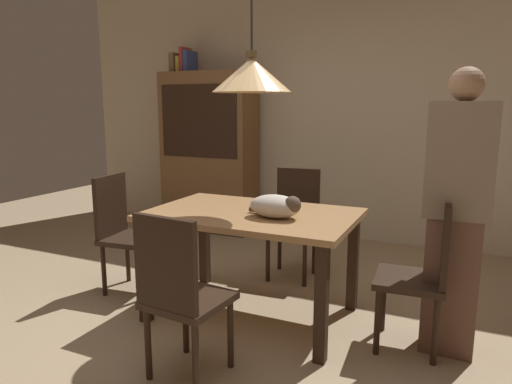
{
  "coord_description": "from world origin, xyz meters",
  "views": [
    {
      "loc": [
        1.4,
        -2.38,
        1.46
      ],
      "look_at": [
        0.04,
        0.59,
        0.85
      ],
      "focal_mm": 32.25,
      "sensor_mm": 36.0,
      "label": 1
    }
  ],
  "objects_px": {
    "dining_table": "(252,226)",
    "book_red_tall": "(186,60)",
    "chair_left_side": "(123,228)",
    "book_brown_thick": "(177,63)",
    "chair_right_side": "(424,269)",
    "hutch_bookcase": "(209,155)",
    "book_yellow_short": "(182,65)",
    "book_blue_wide": "(190,62)",
    "cat_sleeping": "(276,206)",
    "person_standing": "(456,215)",
    "pendant_lamp": "(252,75)",
    "chair_far_back": "(295,218)",
    "chair_near_front": "(179,291)"
  },
  "relations": [
    {
      "from": "chair_near_front",
      "to": "book_blue_wide",
      "type": "relative_size",
      "value": 3.88
    },
    {
      "from": "cat_sleeping",
      "to": "person_standing",
      "type": "height_order",
      "value": "person_standing"
    },
    {
      "from": "cat_sleeping",
      "to": "pendant_lamp",
      "type": "bearing_deg",
      "value": 159.09
    },
    {
      "from": "book_red_tall",
      "to": "book_yellow_short",
      "type": "bearing_deg",
      "value": 180.0
    },
    {
      "from": "cat_sleeping",
      "to": "dining_table",
      "type": "bearing_deg",
      "value": 159.09
    },
    {
      "from": "chair_left_side",
      "to": "book_blue_wide",
      "type": "xyz_separation_m",
      "value": [
        -0.57,
        1.94,
        1.46
      ]
    },
    {
      "from": "chair_near_front",
      "to": "book_yellow_short",
      "type": "bearing_deg",
      "value": 122.79
    },
    {
      "from": "dining_table",
      "to": "book_red_tall",
      "type": "distance_m",
      "value": 2.93
    },
    {
      "from": "cat_sleeping",
      "to": "hutch_bookcase",
      "type": "xyz_separation_m",
      "value": [
        -1.68,
        2.01,
        0.06
      ]
    },
    {
      "from": "chair_left_side",
      "to": "person_standing",
      "type": "xyz_separation_m",
      "value": [
        2.4,
        0.07,
        0.33
      ]
    },
    {
      "from": "dining_table",
      "to": "hutch_bookcase",
      "type": "relative_size",
      "value": 0.76
    },
    {
      "from": "chair_near_front",
      "to": "cat_sleeping",
      "type": "bearing_deg",
      "value": 74.47
    },
    {
      "from": "book_red_tall",
      "to": "person_standing",
      "type": "bearing_deg",
      "value": -31.65
    },
    {
      "from": "pendant_lamp",
      "to": "hutch_bookcase",
      "type": "relative_size",
      "value": 0.7
    },
    {
      "from": "book_yellow_short",
      "to": "book_blue_wide",
      "type": "height_order",
      "value": "book_blue_wide"
    },
    {
      "from": "dining_table",
      "to": "cat_sleeping",
      "type": "bearing_deg",
      "value": -20.91
    },
    {
      "from": "person_standing",
      "to": "book_blue_wide",
      "type": "bearing_deg",
      "value": 147.81
    },
    {
      "from": "hutch_bookcase",
      "to": "book_yellow_short",
      "type": "distance_m",
      "value": 1.11
    },
    {
      "from": "hutch_bookcase",
      "to": "book_red_tall",
      "type": "relative_size",
      "value": 6.61
    },
    {
      "from": "person_standing",
      "to": "chair_near_front",
      "type": "bearing_deg",
      "value": -143.89
    },
    {
      "from": "book_red_tall",
      "to": "person_standing",
      "type": "distance_m",
      "value": 3.74
    },
    {
      "from": "chair_near_front",
      "to": "hutch_bookcase",
      "type": "xyz_separation_m",
      "value": [
        -1.46,
        2.8,
        0.38
      ]
    },
    {
      "from": "dining_table",
      "to": "book_brown_thick",
      "type": "height_order",
      "value": "book_brown_thick"
    },
    {
      "from": "pendant_lamp",
      "to": "person_standing",
      "type": "bearing_deg",
      "value": 2.6
    },
    {
      "from": "book_red_tall",
      "to": "hutch_bookcase",
      "type": "bearing_deg",
      "value": -0.29
    },
    {
      "from": "chair_near_front",
      "to": "book_blue_wide",
      "type": "height_order",
      "value": "book_blue_wide"
    },
    {
      "from": "chair_far_back",
      "to": "book_red_tall",
      "type": "distance_m",
      "value": 2.52
    },
    {
      "from": "book_blue_wide",
      "to": "dining_table",
      "type": "bearing_deg",
      "value": -48.68
    },
    {
      "from": "book_brown_thick",
      "to": "chair_near_front",
      "type": "bearing_deg",
      "value": -56.22
    },
    {
      "from": "hutch_bookcase",
      "to": "chair_near_front",
      "type": "bearing_deg",
      "value": -62.52
    },
    {
      "from": "chair_left_side",
      "to": "cat_sleeping",
      "type": "height_order",
      "value": "chair_left_side"
    },
    {
      "from": "book_yellow_short",
      "to": "book_blue_wide",
      "type": "bearing_deg",
      "value": 0.0
    },
    {
      "from": "pendant_lamp",
      "to": "book_brown_thick",
      "type": "relative_size",
      "value": 5.42
    },
    {
      "from": "chair_far_back",
      "to": "book_brown_thick",
      "type": "height_order",
      "value": "book_brown_thick"
    },
    {
      "from": "chair_left_side",
      "to": "book_red_tall",
      "type": "distance_m",
      "value": 2.52
    },
    {
      "from": "book_yellow_short",
      "to": "book_red_tall",
      "type": "height_order",
      "value": "book_red_tall"
    },
    {
      "from": "chair_left_side",
      "to": "book_brown_thick",
      "type": "height_order",
      "value": "book_brown_thick"
    },
    {
      "from": "chair_near_front",
      "to": "book_red_tall",
      "type": "distance_m",
      "value": 3.62
    },
    {
      "from": "book_yellow_short",
      "to": "chair_right_side",
      "type": "bearing_deg",
      "value": -33.16
    },
    {
      "from": "cat_sleeping",
      "to": "book_brown_thick",
      "type": "distance_m",
      "value": 3.12
    },
    {
      "from": "chair_far_back",
      "to": "book_brown_thick",
      "type": "bearing_deg",
      "value": 150.81
    },
    {
      "from": "pendant_lamp",
      "to": "book_red_tall",
      "type": "height_order",
      "value": "pendant_lamp"
    },
    {
      "from": "cat_sleeping",
      "to": "hutch_bookcase",
      "type": "relative_size",
      "value": 0.21
    },
    {
      "from": "dining_table",
      "to": "chair_right_side",
      "type": "relative_size",
      "value": 1.51
    },
    {
      "from": "book_brown_thick",
      "to": "book_red_tall",
      "type": "distance_m",
      "value": 0.13
    },
    {
      "from": "dining_table",
      "to": "hutch_bookcase",
      "type": "xyz_separation_m",
      "value": [
        -1.47,
        1.93,
        0.24
      ]
    },
    {
      "from": "dining_table",
      "to": "book_red_tall",
      "type": "height_order",
      "value": "book_red_tall"
    },
    {
      "from": "chair_far_back",
      "to": "cat_sleeping",
      "type": "xyz_separation_m",
      "value": [
        0.22,
        -0.96,
        0.32
      ]
    },
    {
      "from": "cat_sleeping",
      "to": "person_standing",
      "type": "relative_size",
      "value": 0.23
    },
    {
      "from": "chair_near_front",
      "to": "pendant_lamp",
      "type": "xyz_separation_m",
      "value": [
        0.01,
        0.88,
        1.15
      ]
    }
  ]
}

